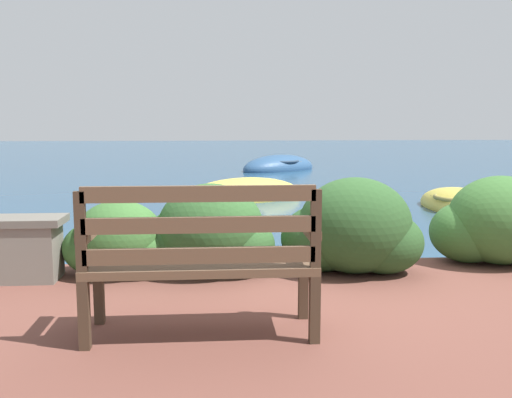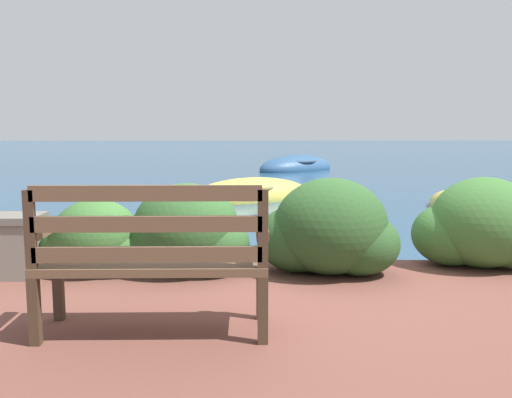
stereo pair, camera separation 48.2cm
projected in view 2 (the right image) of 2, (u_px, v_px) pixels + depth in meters
The scene contains 9 objects.
ground_plane at pixel (281, 283), 5.30m from camera, with size 80.00×80.00×0.00m.
park_bench at pixel (152, 256), 3.39m from camera, with size 1.38×0.48×0.93m.
hedge_clump_left at pixel (95, 241), 4.82m from camera, with size 0.93×0.67×0.63m.
hedge_clump_centre at pixel (185, 234), 4.83m from camera, with size 1.12×0.81×0.76m.
hedge_clump_right at pixel (329, 232), 4.79m from camera, with size 1.20×0.86×0.81m.
hedge_clump_far_right at pixel (481, 228), 5.01m from camera, with size 1.17×0.84×0.80m.
rowboat_nearest at pixel (473, 210), 9.37m from camera, with size 1.29×2.60×0.66m.
rowboat_mid at pixel (251, 197), 10.88m from camera, with size 2.71×1.94×0.76m.
rowboat_outer at pixel (296, 168), 17.58m from camera, with size 2.92×2.65×0.83m.
Camera 2 is at (-0.33, -5.14, 1.50)m, focal length 40.00 mm.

